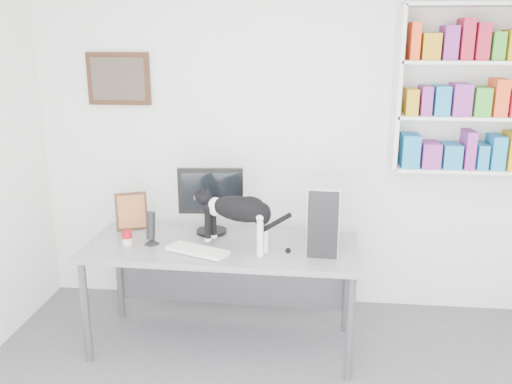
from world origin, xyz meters
TOP-DOWN VIEW (x-y plane):
  - room at (0.00, 0.00)m, footprint 4.01×4.01m
  - bookshelf at (1.40, 1.85)m, footprint 1.03×0.28m
  - wall_art at (-1.30, 1.97)m, footprint 0.52×0.04m
  - desk at (-0.34, 1.20)m, footprint 1.94×0.78m
  - monitor at (-0.46, 1.44)m, footprint 0.50×0.28m
  - keyboard at (-0.48, 1.04)m, footprint 0.46×0.31m
  - pc_tower at (0.37, 1.25)m, footprint 0.24×0.49m
  - speaker at (-0.84, 1.16)m, footprint 0.12×0.12m
  - leaning_print at (-1.08, 1.46)m, footprint 0.26×0.18m
  - soup_can at (-1.01, 1.12)m, footprint 0.08×0.08m
  - cat at (-0.21, 1.11)m, footprint 0.68×0.40m

SIDE VIEW (x-z plane):
  - desk at x=-0.34m, z-range 0.00..0.80m
  - keyboard at x=-0.48m, z-range 0.80..0.84m
  - soup_can at x=-1.01m, z-range 0.80..0.91m
  - speaker at x=-0.84m, z-range 0.80..1.05m
  - leaning_print at x=-1.08m, z-range 0.80..1.10m
  - cat at x=-0.21m, z-range 0.80..1.21m
  - pc_tower at x=0.37m, z-range 0.80..1.28m
  - monitor at x=-0.46m, z-range 0.80..1.31m
  - room at x=0.00m, z-range 0.00..2.70m
  - bookshelf at x=1.40m, z-range 1.23..2.47m
  - wall_art at x=-1.30m, z-range 1.69..2.11m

